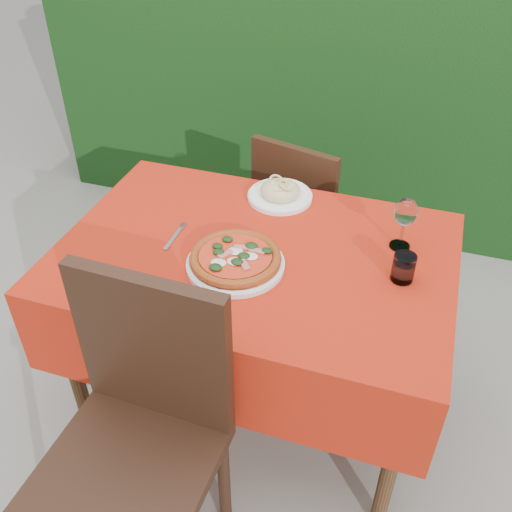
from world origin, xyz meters
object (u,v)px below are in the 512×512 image
(pasta_plate, at_px, (280,193))
(fork, at_px, (173,239))
(pizza_plate, at_px, (235,260))
(water_glass, at_px, (403,269))
(chair_far, at_px, (302,214))
(chair_near, at_px, (140,423))
(wine_glass, at_px, (406,214))

(pasta_plate, distance_m, fork, 0.44)
(pizza_plate, xyz_separation_m, pasta_plate, (0.02, 0.42, -0.00))
(pizza_plate, relative_size, pasta_plate, 1.40)
(pasta_plate, relative_size, water_glass, 2.65)
(water_glass, bearing_deg, chair_far, 125.65)
(chair_near, relative_size, water_glass, 11.02)
(chair_near, xyz_separation_m, pizza_plate, (0.10, 0.49, 0.21))
(chair_near, distance_m, wine_glass, 1.00)
(chair_far, bearing_deg, pasta_plate, 101.76)
(chair_near, height_order, chair_far, chair_near)
(water_glass, bearing_deg, fork, -177.74)
(chair_far, bearing_deg, wine_glass, 146.60)
(chair_near, distance_m, water_glass, 0.87)
(chair_far, xyz_separation_m, pizza_plate, (-0.03, -0.74, 0.29))
(chair_far, relative_size, fork, 4.87)
(pasta_plate, height_order, fork, pasta_plate)
(wine_glass, relative_size, fork, 1.05)
(pasta_plate, xyz_separation_m, water_glass, (0.48, -0.33, 0.02))
(wine_glass, bearing_deg, water_glass, -80.99)
(pizza_plate, distance_m, water_glass, 0.50)
(pasta_plate, bearing_deg, chair_far, 87.43)
(chair_far, xyz_separation_m, fork, (-0.28, -0.67, 0.27))
(wine_glass, bearing_deg, pasta_plate, 160.42)
(chair_near, bearing_deg, pizza_plate, 80.75)
(pasta_plate, xyz_separation_m, fork, (-0.26, -0.35, -0.02))
(wine_glass, xyz_separation_m, fork, (-0.71, -0.19, -0.12))
(pizza_plate, relative_size, wine_glass, 1.82)
(chair_far, relative_size, wine_glass, 4.65)
(pizza_plate, distance_m, pasta_plate, 0.42)
(chair_near, bearing_deg, water_glass, 46.90)
(pizza_plate, xyz_separation_m, water_glass, (0.49, 0.10, 0.01))
(chair_near, bearing_deg, fork, 106.50)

